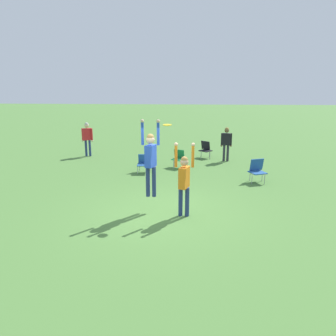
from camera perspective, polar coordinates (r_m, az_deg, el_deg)
The scene contains 10 objects.
ground_plane at distance 9.81m, azimuth -0.71°, elevation -7.74°, with size 120.00×120.00×0.00m, color #4C7A38.
person_jumping at distance 9.47m, azimuth -3.05°, elevation 2.09°, with size 0.56×0.45×2.28m.
person_defending at distance 9.21m, azimuth 2.83°, elevation -1.74°, with size 0.57×0.46×2.14m.
frisbee at distance 9.28m, azimuth -0.12°, elevation 7.52°, with size 0.25×0.26×0.04m.
camping_chair_0 at distance 17.19m, azimuth 6.56°, elevation 3.39°, with size 0.74×0.82×0.86m.
camping_chair_1 at distance 14.20m, azimuth -4.16°, elevation 0.99°, with size 0.60×0.64×0.77m.
camping_chair_2 at distance 15.02m, azimuth 1.93°, elevation 1.89°, with size 0.72×0.78×0.81m.
camping_chair_3 at distance 13.19m, azimuth 15.26°, elevation -0.21°, with size 0.73×0.78×0.89m.
person_spectator_near at distance 17.89m, azimuth -13.88°, elevation 5.48°, with size 0.62×0.42×1.80m.
person_spectator_far at distance 16.43m, azimuth 10.13°, elevation 4.64°, with size 0.56×0.32×1.70m.
Camera 1 is at (0.88, -9.06, 3.64)m, focal length 35.00 mm.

